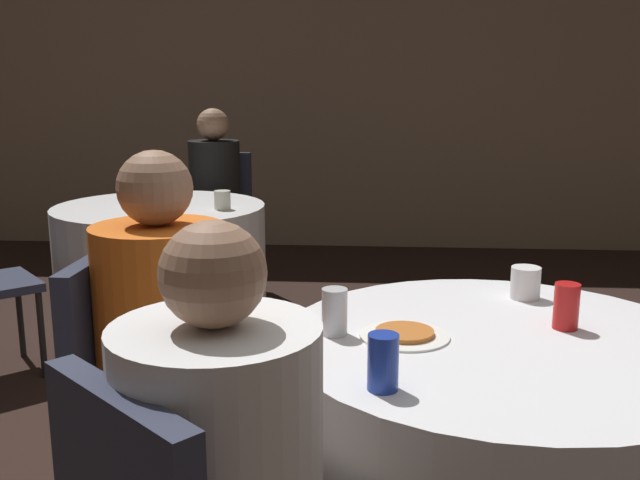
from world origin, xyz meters
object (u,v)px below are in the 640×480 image
(chair_near_west, at_px, (131,390))
(soda_can_blue, at_px, (383,362))
(pizza_plate_near, at_px, (405,334))
(soda_can_silver, at_px, (335,312))
(bottle_far, at_px, (151,183))
(table_far, at_px, (163,272))
(chair_far_north, at_px, (220,208))
(person_orange_shirt, at_px, (188,371))
(soda_can_red, at_px, (566,306))
(person_black_shirt, at_px, (212,202))
(table_near, at_px, (494,468))

(chair_near_west, relative_size, soda_can_blue, 7.51)
(chair_near_west, xyz_separation_m, pizza_plate_near, (0.73, -0.02, 0.19))
(soda_can_silver, height_order, soda_can_blue, same)
(soda_can_silver, xyz_separation_m, bottle_far, (-1.06, 1.90, 0.06))
(pizza_plate_near, distance_m, soda_can_silver, 0.19)
(table_far, relative_size, chair_far_north, 1.22)
(person_orange_shirt, bearing_deg, bottle_far, -159.93)
(soda_can_red, relative_size, soda_can_blue, 1.00)
(person_black_shirt, relative_size, bottle_far, 4.90)
(chair_far_north, distance_m, soda_can_red, 3.20)
(table_far, distance_m, person_orange_shirt, 2.04)
(soda_can_red, bearing_deg, table_far, 131.63)
(person_black_shirt, bearing_deg, chair_near_west, 105.07)
(table_near, bearing_deg, soda_can_red, 25.75)
(soda_can_red, relative_size, bottle_far, 0.49)
(table_near, height_order, chair_far_north, chair_far_north)
(chair_far_north, bearing_deg, table_far, 90.00)
(chair_far_north, distance_m, soda_can_blue, 3.40)
(soda_can_blue, distance_m, bottle_far, 2.52)
(table_far, height_order, chair_far_north, chair_far_north)
(table_near, relative_size, bottle_far, 4.54)
(chair_far_north, relative_size, bottle_far, 3.70)
(table_far, distance_m, chair_near_west, 1.99)
(chair_far_north, bearing_deg, person_orange_shirt, 107.33)
(soda_can_blue, bearing_deg, bottle_far, 117.86)
(table_far, xyz_separation_m, soda_can_silver, (1.03, -1.93, 0.43))
(chair_far_north, distance_m, pizza_plate_near, 3.11)
(chair_far_north, height_order, pizza_plate_near, chair_far_north)
(person_black_shirt, relative_size, pizza_plate_near, 5.26)
(table_far, height_order, soda_can_silver, soda_can_silver)
(soda_can_silver, bearing_deg, table_near, 0.46)
(table_far, xyz_separation_m, person_black_shirt, (0.10, 0.81, 0.25))
(table_far, relative_size, bottle_far, 4.52)
(soda_can_red, bearing_deg, chair_near_west, -176.18)
(chair_near_west, bearing_deg, table_far, -165.31)
(bottle_far, bearing_deg, table_near, -51.93)
(chair_near_west, height_order, pizza_plate_near, chair_near_west)
(pizza_plate_near, height_order, soda_can_silver, soda_can_silver)
(chair_far_north, height_order, soda_can_silver, chair_far_north)
(table_near, distance_m, person_black_shirt, 3.07)
(table_near, distance_m, soda_can_silver, 0.60)
(table_far, bearing_deg, chair_near_west, -75.87)
(person_orange_shirt, bearing_deg, chair_far_north, -169.17)
(person_orange_shirt, bearing_deg, soda_can_red, 95.08)
(person_black_shirt, xyz_separation_m, pizza_plate_near, (1.11, -2.74, 0.12))
(pizza_plate_near, xyz_separation_m, soda_can_silver, (-0.18, 0.00, 0.05))
(chair_near_west, relative_size, soda_can_silver, 7.51)
(person_black_shirt, relative_size, soda_can_silver, 9.94)
(chair_far_north, xyz_separation_m, bottle_far, (-0.15, -1.00, 0.30))
(pizza_plate_near, height_order, bottle_far, bottle_far)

